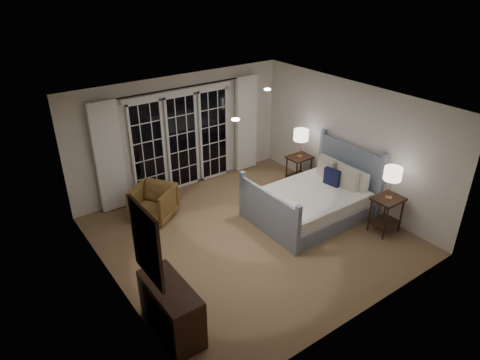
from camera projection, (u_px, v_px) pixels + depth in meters
floor at (250, 235)px, 7.92m from camera, size 5.00×5.00×0.00m
ceiling at (252, 105)px, 6.78m from camera, size 5.00×5.00×0.00m
wall_left at (110, 221)px, 6.05m from camera, size 0.02×5.00×2.50m
wall_right at (350, 143)px, 8.65m from camera, size 0.02×5.00×2.50m
wall_back at (181, 133)px, 9.16m from camera, size 5.00×0.02×2.50m
wall_front at (367, 245)px, 5.54m from camera, size 5.00×0.02×2.50m
french_doors at (182, 140)px, 9.20m from camera, size 2.50×0.04×2.20m
curtain_rod at (180, 88)px, 8.63m from camera, size 3.50×0.03×0.03m
curtain_left at (109, 157)px, 8.26m from camera, size 0.55×0.10×2.25m
curtain_right at (246, 124)px, 9.97m from camera, size 0.55×0.10×2.25m
downlight_a at (267, 89)px, 7.63m from camera, size 0.12×0.12×0.01m
downlight_b at (236, 119)px, 6.18m from camera, size 0.12×0.12×0.01m
bed at (312, 201)px, 8.40m from camera, size 2.19×1.57×1.27m
nightstand_left at (386, 209)px, 7.85m from camera, size 0.55×0.44×0.71m
nightstand_right at (299, 166)px, 9.58m from camera, size 0.52×0.42×0.67m
lamp_left at (393, 174)px, 7.52m from camera, size 0.32×0.32×0.61m
lamp_right at (301, 135)px, 9.25m from camera, size 0.32×0.32×0.63m
armchair at (153, 203)px, 8.31m from camera, size 1.05×1.04×0.69m
dresser at (171, 309)px, 5.72m from camera, size 0.46×1.09×0.77m
mirror at (146, 244)px, 5.06m from camera, size 0.05×0.85×1.00m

